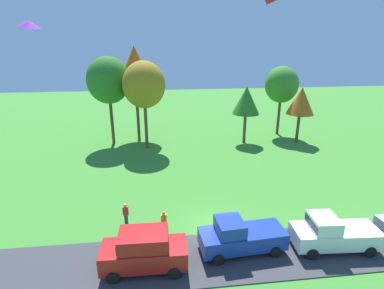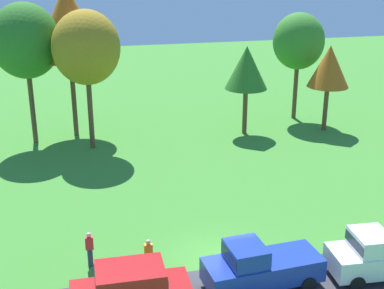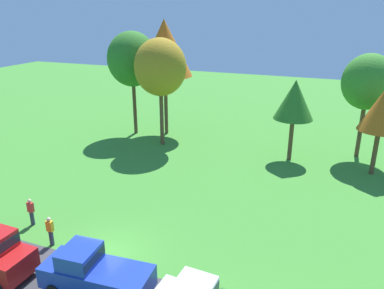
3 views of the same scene
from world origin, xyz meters
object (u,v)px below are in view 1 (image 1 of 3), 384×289
at_px(car_pickup_by_flagpole, 332,233).
at_px(kite_delta_high_right, 29,24).
at_px(car_suv_far_end, 144,249).
at_px(person_beside_suv, 164,223).
at_px(car_pickup_mid_row, 239,236).
at_px(tree_right_of_center, 108,81).
at_px(tree_far_right, 282,85).
at_px(tree_lone_near, 135,70).
at_px(tree_left_of_center, 301,101).
at_px(tree_center_back, 144,85).
at_px(tree_far_left, 246,101).
at_px(person_watching_sky, 126,215).

xyz_separation_m(car_pickup_by_flagpole, kite_delta_high_right, (-16.35, 3.46, 11.57)).
distance_m(car_suv_far_end, person_beside_suv, 3.21).
xyz_separation_m(person_beside_suv, kite_delta_high_right, (-6.49, 0.89, 11.80)).
bearing_deg(car_pickup_mid_row, car_suv_far_end, -171.67).
relative_size(tree_right_of_center, tree_far_right, 1.16).
relative_size(tree_lone_near, tree_left_of_center, 1.68).
xyz_separation_m(tree_center_back, tree_far_left, (11.80, 0.57, -2.09)).
bearing_deg(car_pickup_mid_row, tree_far_left, 72.95).
bearing_deg(tree_right_of_center, kite_delta_high_right, -93.03).
height_order(car_pickup_by_flagpole, kite_delta_high_right, kite_delta_high_right).
distance_m(tree_left_of_center, kite_delta_high_right, 29.16).
bearing_deg(tree_right_of_center, person_beside_suv, -73.79).
bearing_deg(car_pickup_by_flagpole, tree_center_back, 120.17).
bearing_deg(person_watching_sky, car_pickup_mid_row, -26.46).
bearing_deg(tree_center_back, tree_far_right, 11.37).
distance_m(tree_lone_near, tree_far_left, 13.57).
xyz_separation_m(car_suv_far_end, person_beside_suv, (1.14, 2.97, -0.42)).
distance_m(car_pickup_by_flagpole, tree_right_of_center, 27.29).
height_order(tree_right_of_center, tree_center_back, tree_right_of_center).
distance_m(tree_far_left, kite_delta_high_right, 24.79).
bearing_deg(tree_lone_near, person_watching_sky, -89.95).
xyz_separation_m(car_pickup_mid_row, tree_lone_near, (-6.83, 22.27, 7.52)).
height_order(person_watching_sky, tree_far_right, tree_far_right).
relative_size(car_pickup_mid_row, car_pickup_by_flagpole, 1.00).
height_order(tree_center_back, tree_left_of_center, tree_center_back).
height_order(tree_far_left, kite_delta_high_right, kite_delta_high_right).
relative_size(tree_far_left, tree_left_of_center, 1.01).
distance_m(car_suv_far_end, tree_far_left, 23.77).
relative_size(person_beside_suv, kite_delta_high_right, 1.62).
bearing_deg(tree_center_back, car_pickup_by_flagpole, -59.83).
relative_size(car_pickup_by_flagpole, tree_far_right, 0.58).
xyz_separation_m(car_suv_far_end, kite_delta_high_right, (-5.35, 3.86, 11.38)).
height_order(car_pickup_by_flagpole, person_beside_suv, car_pickup_by_flagpole).
bearing_deg(kite_delta_high_right, car_pickup_by_flagpole, -11.94).
bearing_deg(tree_far_left, car_pickup_mid_row, -107.05).
relative_size(car_pickup_mid_row, tree_left_of_center, 0.76).
relative_size(tree_far_right, tree_left_of_center, 1.31).
bearing_deg(person_beside_suv, tree_lone_near, 97.13).
bearing_deg(tree_far_left, tree_far_right, 28.06).
bearing_deg(kite_delta_high_right, car_pickup_mid_row, -15.82).
bearing_deg(person_watching_sky, car_suv_far_end, -72.13).
height_order(car_pickup_by_flagpole, tree_left_of_center, tree_left_of_center).
bearing_deg(car_suv_far_end, tree_center_back, 90.90).
height_order(tree_center_back, tree_far_right, tree_center_back).
xyz_separation_m(person_watching_sky, tree_far_right, (18.26, 19.14, 5.65)).
bearing_deg(tree_left_of_center, tree_far_right, 105.70).
bearing_deg(kite_delta_high_right, tree_far_left, 44.56).
height_order(car_suv_far_end, tree_right_of_center, tree_right_of_center).
distance_m(tree_right_of_center, tree_far_left, 16.13).
relative_size(car_suv_far_end, tree_center_back, 0.47).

